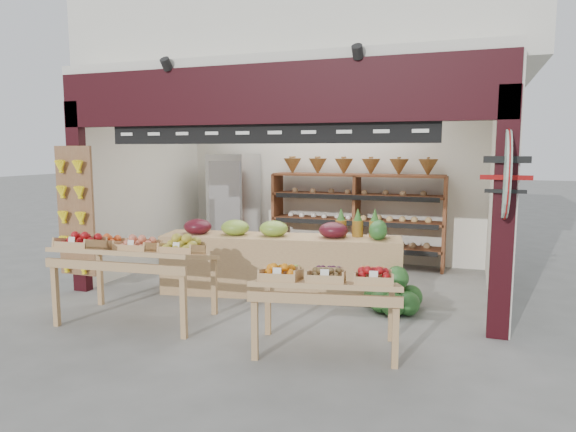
# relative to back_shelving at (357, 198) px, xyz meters

# --- Properties ---
(ground) EXTENTS (60.00, 60.00, 0.00)m
(ground) POSITION_rel_back_shelving_xyz_m (-0.57, -1.89, -1.18)
(ground) COLOR slate
(ground) RESTS_ON ground
(shop_structure) EXTENTS (6.36, 5.12, 5.40)m
(shop_structure) POSITION_rel_back_shelving_xyz_m (-0.57, -0.27, 2.74)
(shop_structure) COLOR silver
(shop_structure) RESTS_ON ground
(banana_board) EXTENTS (0.60, 0.15, 1.80)m
(banana_board) POSITION_rel_back_shelving_xyz_m (-3.30, -3.06, -0.06)
(banana_board) COLOR olive
(banana_board) RESTS_ON ground
(gift_sign) EXTENTS (0.04, 0.93, 0.92)m
(gift_sign) POSITION_rel_back_shelving_xyz_m (2.18, -3.03, 0.57)
(gift_sign) COLOR silver
(gift_sign) RESTS_ON ground
(back_shelving) EXTENTS (2.98, 0.49, 1.84)m
(back_shelving) POSITION_rel_back_shelving_xyz_m (0.00, 0.00, 0.00)
(back_shelving) COLOR brown
(back_shelving) RESTS_ON ground
(refrigerator) EXTENTS (0.79, 0.79, 1.91)m
(refrigerator) POSITION_rel_back_shelving_xyz_m (-2.28, -0.12, -0.22)
(refrigerator) COLOR #B2B4B9
(refrigerator) RESTS_ON ground
(cardboard_stack) EXTENTS (1.00, 0.72, 0.62)m
(cardboard_stack) POSITION_rel_back_shelving_xyz_m (-1.78, -1.01, -0.95)
(cardboard_stack) COLOR beige
(cardboard_stack) RESTS_ON ground
(mid_counter) EXTENTS (3.34, 1.20, 1.04)m
(mid_counter) POSITION_rel_back_shelving_xyz_m (-0.60, -2.18, -0.73)
(mid_counter) COLOR tan
(mid_counter) RESTS_ON ground
(display_table_left) EXTENTS (1.78, 1.10, 1.07)m
(display_table_left) POSITION_rel_back_shelving_xyz_m (-1.91, -3.71, -0.35)
(display_table_left) COLOR tan
(display_table_left) RESTS_ON ground
(display_table_right) EXTENTS (1.56, 1.07, 0.93)m
(display_table_right) POSITION_rel_back_shelving_xyz_m (0.54, -3.89, -0.45)
(display_table_right) COLOR tan
(display_table_right) RESTS_ON ground
(watermelon_pile) EXTENTS (0.72, 0.72, 0.56)m
(watermelon_pile) POSITION_rel_back_shelving_xyz_m (0.99, -2.41, -0.99)
(watermelon_pile) COLOR #16441B
(watermelon_pile) RESTS_ON ground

